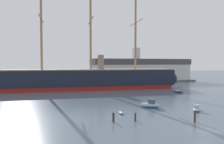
{
  "coord_description": "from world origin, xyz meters",
  "views": [
    {
      "loc": [
        -22.61,
        -25.38,
        10.06
      ],
      "look_at": [
        -2.08,
        38.09,
        7.14
      ],
      "focal_mm": 34.18,
      "sensor_mm": 36.0,
      "label": 1
    }
  ],
  "objects": [
    {
      "name": "motorboat_foreground_right",
      "position": [
        7.62,
        10.87,
        0.48
      ],
      "size": [
        3.2,
        3.26,
        1.35
      ],
      "color": "#7FB2D6",
      "rests_on": "ground"
    },
    {
      "name": "tall_ship",
      "position": [
        -5.59,
        53.22,
        4.03
      ],
      "size": [
        76.88,
        18.78,
        36.99
      ],
      "color": "maroon",
      "rests_on": "ground"
    },
    {
      "name": "motorboat_far_right",
      "position": [
        28.42,
        54.16,
        0.45
      ],
      "size": [
        2.48,
        3.31,
        1.29
      ],
      "color": "silver",
      "rests_on": "ground"
    },
    {
      "name": "ground_plane",
      "position": [
        0.0,
        0.0,
        0.0
      ],
      "size": [
        400.0,
        400.0,
        0.0
      ],
      "primitive_type": "plane",
      "color": "#4C5B6B"
    },
    {
      "name": "dockside_warehouse_right",
      "position": [
        27.08,
        77.61,
        6.02
      ],
      "size": [
        57.52,
        15.3,
        17.88
      ],
      "color": "#565659",
      "rests_on": "ground"
    },
    {
      "name": "mooring_piling_nearest",
      "position": [
        -7.61,
        7.92,
        0.7
      ],
      "size": [
        0.3,
        0.3,
        1.4
      ],
      "primitive_type": "cylinder",
      "color": "#382B1E",
      "rests_on": "ground"
    },
    {
      "name": "mooring_piling_left_pair",
      "position": [
        -11.4,
        8.49,
        0.8
      ],
      "size": [
        0.36,
        0.36,
        1.6
      ],
      "primitive_type": "cylinder",
      "color": "#382B1E",
      "rests_on": "ground"
    },
    {
      "name": "motorboat_near_centre",
      "position": [
        0.24,
        17.11,
        0.68
      ],
      "size": [
        4.85,
        4.23,
        1.93
      ],
      "color": "#7FB2D6",
      "rests_on": "ground"
    },
    {
      "name": "mooring_piling_right_pair",
      "position": [
        1.65,
        4.16,
        1.01
      ],
      "size": [
        0.35,
        0.35,
        2.03
      ],
      "primitive_type": "cylinder",
      "color": "#423323",
      "rests_on": "ground"
    },
    {
      "name": "sailboat_alongside_stern",
      "position": [
        20.08,
        34.94,
        0.38
      ],
      "size": [
        3.4,
        2.93,
        4.53
      ],
      "color": "#1E284C",
      "rests_on": "ground"
    },
    {
      "name": "dinghy_foreground_left",
      "position": [
        -8.14,
        13.57,
        0.23
      ],
      "size": [
        1.05,
        2.01,
        0.46
      ],
      "color": "#7FB2D6",
      "rests_on": "ground"
    }
  ]
}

